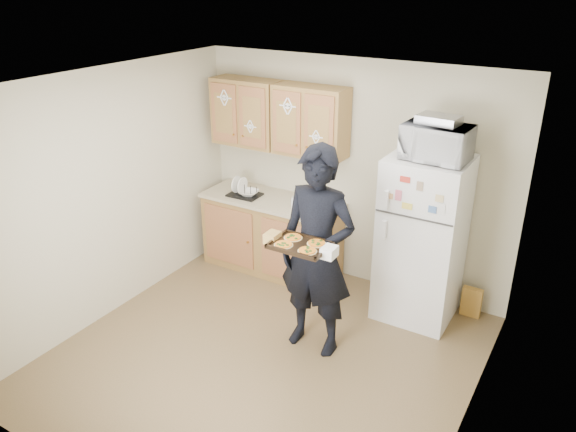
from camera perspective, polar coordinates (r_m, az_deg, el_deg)
The scene contains 23 objects.
floor at distance 5.39m, azimuth -2.41°, elevation -14.05°, with size 3.60×3.60×0.00m, color brown.
ceiling at distance 4.34m, azimuth -2.98°, elevation 13.06°, with size 3.60×3.60×0.00m, color silver.
wall_back at distance 6.20m, azimuth 6.54°, elevation 4.22°, with size 3.60×0.04×2.50m, color beige.
wall_front at distance 3.59m, azimuth -19.06°, elevation -12.65°, with size 3.60×0.04×2.50m, color beige.
wall_left at distance 5.85m, azimuth -17.58°, elevation 2.02°, with size 0.04×3.60×2.50m, color beige.
wall_right at distance 4.13m, azimuth 18.87°, elevation -7.44°, with size 0.04×3.60×2.50m, color beige.
refrigerator at distance 5.72m, azimuth 13.44°, elevation -2.34°, with size 0.75×0.70×1.70m, color white.
base_cabinet at distance 6.62m, azimuth -1.65°, elevation -1.99°, with size 1.60×0.60×0.86m, color olive.
countertop at distance 6.44m, azimuth -1.69°, elevation 1.62°, with size 1.64×0.64×0.04m, color #B9A88E.
upper_cab_left at distance 6.47m, azimuth -4.18°, elevation 10.47°, with size 0.80×0.33×0.75m, color olive.
upper_cab_right at distance 6.05m, azimuth 2.30°, elevation 9.58°, with size 0.80×0.33×0.75m, color olive.
cereal_box at distance 6.15m, azimuth 18.13°, elevation -8.30°, with size 0.20×0.07×0.32m, color gold.
person at distance 5.02m, azimuth 2.95°, elevation -3.73°, with size 0.72×0.47×1.98m, color black.
baking_tray at distance 4.70m, azimuth 1.23°, elevation -3.04°, with size 0.48×0.35×0.04m, color black.
pizza_front_left at distance 4.68m, azimuth -0.45°, elevation -2.92°, with size 0.16×0.16×0.02m, color orange.
pizza_front_right at distance 4.58m, azimuth 1.98°, elevation -3.55°, with size 0.16×0.16×0.02m, color orange.
pizza_back_left at distance 4.80m, azimuth 0.52°, elevation -2.17°, with size 0.16×0.16×0.02m, color orange.
pizza_back_right at distance 4.71m, azimuth 2.91°, elevation -2.77°, with size 0.16×0.16×0.02m, color orange.
microwave at distance 5.31m, azimuth 14.84°, elevation 7.23°, with size 0.60×0.40×0.33m, color white.
foil_pan at distance 5.29m, azimuth 15.08°, elevation 9.44°, with size 0.37×0.26×0.08m, color #B9BAC1.
dish_rack at distance 6.51m, azimuth -4.43°, elevation 2.68°, with size 0.36×0.27×0.15m, color black.
bowl at distance 6.49m, azimuth -4.02°, elevation 2.36°, with size 0.22×0.22×0.06m, color white.
soap_bottle at distance 6.14m, azimuth 0.78°, elevation 1.63°, with size 0.08×0.08×0.18m, color white.
Camera 1 is at (2.37, -3.54, 3.30)m, focal length 35.00 mm.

